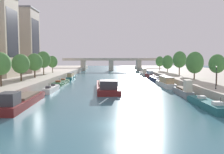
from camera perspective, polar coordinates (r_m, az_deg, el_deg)
The scene contains 28 objects.
ground_plane at distance 27.35m, azimuth 0.60°, elevation -11.53°, with size 400.00×400.00×0.00m, color #386B7A.
quay_left at distance 88.30m, azimuth -23.03°, elevation 0.05°, with size 36.00×170.00×2.12m, color #B7AD9E.
quay_right at distance 88.67m, azimuth 22.76°, elevation 0.08°, with size 36.00×170.00×2.12m, color #B7AD9E.
barge_midriver at distance 56.10m, azimuth -1.23°, elevation -2.22°, with size 6.10×23.32×2.91m.
wake_behind_barge at distance 41.89m, azimuth 0.50°, elevation -5.79°, with size 5.59×6.07×0.03m.
moored_boat_left_downstream at distance 39.78m, azimuth -21.11°, elevation -5.38°, with size 3.56×16.61×2.90m.
moored_boat_left_second at distance 55.07m, azimuth -14.48°, elevation -2.80°, with size 1.81×10.38×2.22m.
moored_boat_left_end at distance 68.55m, azimuth -12.19°, elevation -1.33°, with size 2.53×13.45×2.18m.
moored_boat_left_near at distance 83.33m, azimuth -9.95°, elevation 0.09°, with size 2.15×11.39×2.50m.
moored_boat_right_gap_after at distance 38.84m, azimuth 22.06°, elevation -6.11°, with size 2.44×11.73×2.22m.
moored_boat_right_downstream at distance 49.44m, azimuth 16.92°, elevation -3.21°, with size 1.79×10.01×3.48m.
moored_boat_right_upstream at distance 63.86m, azimuth 12.88°, elevation -1.26°, with size 2.83×13.06×2.73m.
moored_boat_right_second at distance 78.09m, azimuth 10.51°, elevation -0.50°, with size 2.18×13.19×2.39m.
moored_boat_right_far at distance 92.82m, azimuth 9.06°, elevation 0.62°, with size 2.04×10.60×2.68m.
moored_boat_right_midway at distance 104.64m, azimuth 7.54°, elevation 0.97°, with size 2.26×10.09×3.00m.
tree_left_past_mid at distance 50.04m, azimuth -25.46°, elevation 2.91°, with size 3.99×3.99×6.58m.
tree_left_far at distance 60.45m, azimuth -21.26°, elevation 2.99°, with size 4.17×4.17×6.41m.
tree_left_second at distance 68.71m, azimuth -18.27°, elevation 3.44°, with size 4.37×4.37×6.72m.
tree_left_midway at distance 78.22m, azimuth -16.30°, elevation 4.07°, with size 4.52×4.52×7.58m.
tree_left_end_of_row at distance 89.17m, azimuth -14.23°, elevation 3.60°, with size 3.64×3.64×6.23m.
tree_right_second at distance 51.04m, azimuth 24.10°, elevation 2.94°, with size 3.20×3.20×6.22m.
tree_right_midway at distance 63.84m, azimuth 19.40°, elevation 3.32°, with size 4.43×4.43×7.09m.
tree_right_far at distance 76.94m, azimuth 16.06°, elevation 4.09°, with size 4.18×4.18×7.58m.
tree_right_end_of_row at distance 91.57m, azimuth 13.32°, elevation 3.54°, with size 4.06×4.06×6.49m.
tree_right_distant at distance 104.66m, azimuth 11.50°, elevation 3.73°, with size 3.50×3.50×6.16m.
lamppost_right_bank at distance 45.24m, azimuth 23.94°, elevation 0.15°, with size 0.28×0.28×4.09m.
building_left_far_end at distance 94.48m, azimuth -22.44°, elevation 8.11°, with size 15.73×10.65×23.41m.
bridge_far at distance 139.17m, azimuth -0.23°, elevation 3.48°, with size 56.84×4.40×7.44m.
Camera 1 is at (-0.48, -26.25, 7.64)m, focal length 37.71 mm.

